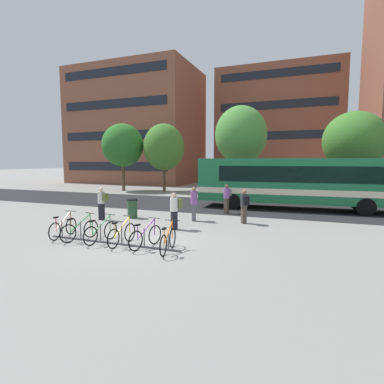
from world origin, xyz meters
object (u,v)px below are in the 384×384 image
Objects in this scene: parked_bicycle_green_2 at (101,232)px; street_tree_2 at (164,147)px; commuter_olive_pack_2 at (102,201)px; commuter_red_pack_4 at (194,201)px; commuter_grey_pack_1 at (227,197)px; commuter_black_pack_0 at (244,204)px; street_tree_3 at (123,145)px; city_bus at (295,181)px; parked_bicycle_green_1 at (80,230)px; street_tree_1 at (241,135)px; parked_bicycle_red_0 at (63,228)px; commuter_olive_pack_3 at (175,208)px; parked_bicycle_yellow_3 at (122,235)px; street_tree_0 at (354,141)px; trash_bin at (132,208)px; parked_bicycle_orange_5 at (168,241)px; parked_bicycle_purple_4 at (146,237)px.

street_tree_2 is (-6.41, 18.37, 4.05)m from parked_bicycle_green_2.
commuter_red_pack_4 reaches higher than commuter_olive_pack_2.
commuter_grey_pack_1 is at bearing 139.98° from commuter_red_pack_4.
commuter_grey_pack_1 is at bearing -2.49° from commuter_black_pack_0.
street_tree_2 is 0.99× the size of street_tree_3.
parked_bicycle_green_1 is at bearing 53.37° from city_bus.
street_tree_1 reaches higher than parked_bicycle_green_1.
commuter_olive_pack_3 reaches higher than parked_bicycle_red_0.
parked_bicycle_green_1 is 1.89m from parked_bicycle_yellow_3.
parked_bicycle_red_0 is at bearing -102.93° from street_tree_1.
street_tree_1 reaches higher than parked_bicycle_red_0.
commuter_black_pack_0 is at bearing -166.60° from commuter_olive_pack_2.
street_tree_0 reaches higher than commuter_olive_pack_3.
city_bus is at bearing -49.70° from street_tree_1.
commuter_red_pack_4 is at bearing -162.37° from commuter_olive_pack_2.
street_tree_3 is (-10.60, 17.41, 4.27)m from parked_bicycle_green_2.
commuter_black_pack_0 is 5.93m from trash_bin.
street_tree_3 is at bearing -153.67° from commuter_red_pack_4.
street_tree_1 reaches higher than parked_bicycle_yellow_3.
commuter_red_pack_4 is (-1.06, 5.27, 0.61)m from parked_bicycle_orange_5.
city_bus is 1.80× the size of street_tree_0.
commuter_olive_pack_2 reaches higher than trash_bin.
commuter_red_pack_4 is at bearing -44.01° from parked_bicycle_red_0.
street_tree_1 is (-2.50, 10.81, 4.26)m from commuter_black_pack_0.
commuter_grey_pack_1 is at bearing -7.83° from parked_bicycle_orange_5.
commuter_olive_pack_2 is 0.25× the size of street_tree_2.
parked_bicycle_green_1 is 0.98× the size of parked_bicycle_yellow_3.
parked_bicycle_purple_4 is at bearing -65.66° from street_tree_2.
parked_bicycle_yellow_3 is 1.01× the size of commuter_grey_pack_1.
parked_bicycle_orange_5 is at bearing -86.72° from parked_bicycle_green_2.
commuter_black_pack_0 is at bearing 77.14° from commuter_red_pack_4.
street_tree_3 is (-9.64, 17.44, 4.27)m from parked_bicycle_green_1.
commuter_olive_pack_2 is 0.25× the size of street_tree_0.
street_tree_3 is (-12.40, 12.32, 3.66)m from commuter_red_pack_4.
commuter_red_pack_4 is (0.86, 5.11, 0.61)m from parked_bicycle_yellow_3.
commuter_olive_pack_2 is 0.25× the size of street_tree_3.
street_tree_2 is at bearing 109.48° from trash_bin.
parked_bicycle_red_0 is at bearing -126.35° from street_tree_0.
parked_bicycle_green_1 is at bearing 98.59° from parked_bicycle_green_2.
parked_bicycle_yellow_3 is 0.26× the size of street_tree_0.
street_tree_1 is 12.49m from street_tree_3.
commuter_olive_pack_2 is 15.61m from street_tree_2.
street_tree_2 reaches higher than parked_bicycle_green_2.
street_tree_0 reaches higher than parked_bicycle_red_0.
parked_bicycle_red_0 is 2.82m from parked_bicycle_yellow_3.
street_tree_2 is at bearing 13.00° from street_tree_3.
commuter_black_pack_0 is 0.97× the size of commuter_olive_pack_2.
parked_bicycle_red_0 is 3.78m from parked_bicycle_purple_4.
commuter_olive_pack_2 is at bearing 38.31° from parked_bicycle_green_1.
commuter_olive_pack_2 is 4.44m from commuter_olive_pack_3.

